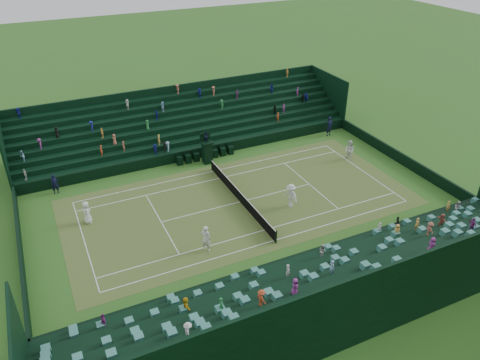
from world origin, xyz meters
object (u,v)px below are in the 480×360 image
at_px(tennis_net, 240,196).
at_px(player_far_west, 349,150).
at_px(player_near_west, 87,212).
at_px(player_near_east, 206,238).
at_px(player_far_east, 291,196).
at_px(umpire_chair, 207,149).

xyz_separation_m(tennis_net, player_far_west, (-2.29, 12.10, 0.40)).
bearing_deg(player_near_west, player_near_east, -137.70).
bearing_deg(player_far_west, player_near_east, -74.58).
relative_size(player_far_west, player_far_east, 0.94).
xyz_separation_m(tennis_net, player_near_east, (4.41, -4.59, 0.45)).
distance_m(tennis_net, umpire_chair, 7.30).
distance_m(umpire_chair, player_near_east, 12.60).
xyz_separation_m(player_near_west, player_near_east, (6.67, 6.62, 0.10)).
relative_size(player_near_east, player_far_west, 1.06).
distance_m(tennis_net, player_near_west, 11.44).
distance_m(tennis_net, player_far_west, 12.32).
relative_size(tennis_net, player_far_west, 6.28).
bearing_deg(player_far_east, umpire_chair, -179.12).
bearing_deg(tennis_net, player_near_west, -101.40).
bearing_deg(player_near_west, player_far_west, -92.40).
relative_size(umpire_chair, player_near_west, 1.76).
xyz_separation_m(tennis_net, player_near_west, (-2.26, -11.21, 0.35)).
bearing_deg(player_far_east, player_near_east, -91.33).
height_order(tennis_net, player_near_west, player_near_west).
distance_m(player_far_west, player_far_east, 9.98).
distance_m(player_near_west, player_far_west, 23.31).
height_order(player_near_east, player_far_east, player_far_east).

